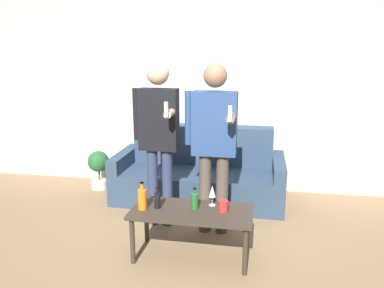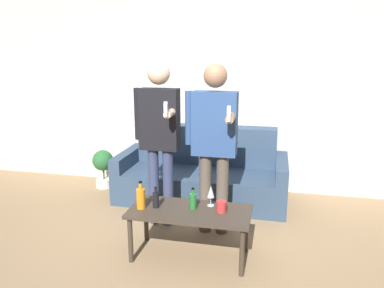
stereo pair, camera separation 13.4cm
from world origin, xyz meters
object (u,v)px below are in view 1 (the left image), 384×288
at_px(person_standing_left, 158,131).
at_px(person_standing_right, 214,136).
at_px(couch, 200,174).
at_px(coffee_table, 192,215).
at_px(bottle_orange, 157,200).

xyz_separation_m(person_standing_left, person_standing_right, (0.58, -0.07, -0.02)).
xyz_separation_m(couch, coffee_table, (0.16, -1.44, 0.10)).
height_order(bottle_orange, person_standing_left, person_standing_left).
bearing_deg(person_standing_left, bottle_orange, -76.36).
bearing_deg(couch, bottle_orange, -95.91).
xyz_separation_m(bottle_orange, person_standing_right, (0.44, 0.54, 0.48)).
distance_m(couch, bottle_orange, 1.47).
bearing_deg(bottle_orange, coffee_table, 1.55).
bearing_deg(person_standing_left, person_standing_right, -6.77).
bearing_deg(couch, person_standing_right, -72.53).
bearing_deg(coffee_table, couch, 96.48).
height_order(coffee_table, person_standing_right, person_standing_right).
distance_m(person_standing_left, person_standing_right, 0.59).
distance_m(couch, person_standing_left, 1.15).
relative_size(coffee_table, bottle_orange, 5.60).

